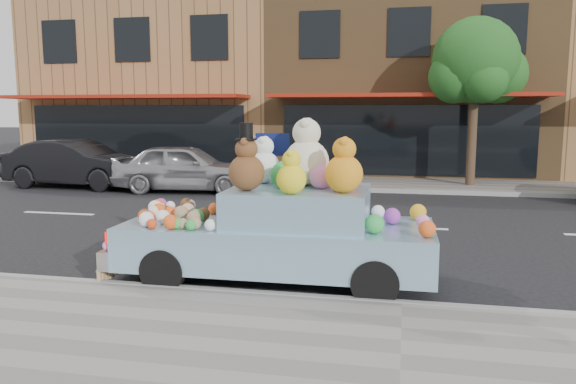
% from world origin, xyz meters
% --- Properties ---
extents(ground, '(120.00, 120.00, 0.00)m').
position_xyz_m(ground, '(0.00, 0.00, 0.00)').
color(ground, black).
rests_on(ground, ground).
extents(near_sidewalk, '(60.00, 3.00, 0.12)m').
position_xyz_m(near_sidewalk, '(0.00, -6.50, 0.06)').
color(near_sidewalk, gray).
rests_on(near_sidewalk, ground).
extents(far_sidewalk, '(60.00, 3.00, 0.12)m').
position_xyz_m(far_sidewalk, '(0.00, 6.50, 0.06)').
color(far_sidewalk, gray).
rests_on(far_sidewalk, ground).
extents(near_kerb, '(60.00, 0.12, 0.13)m').
position_xyz_m(near_kerb, '(0.00, -5.00, 0.07)').
color(near_kerb, gray).
rests_on(near_kerb, ground).
extents(far_kerb, '(60.00, 0.12, 0.13)m').
position_xyz_m(far_kerb, '(0.00, 5.00, 0.07)').
color(far_kerb, gray).
rests_on(far_kerb, ground).
extents(storefront_left, '(10.00, 9.80, 7.30)m').
position_xyz_m(storefront_left, '(-10.00, 11.97, 3.64)').
color(storefront_left, olive).
rests_on(storefront_left, ground).
extents(storefront_mid, '(10.00, 9.80, 7.30)m').
position_xyz_m(storefront_mid, '(0.00, 11.97, 3.64)').
color(storefront_mid, brown).
rests_on(storefront_mid, ground).
extents(street_tree, '(3.00, 2.70, 5.22)m').
position_xyz_m(street_tree, '(2.03, 6.55, 3.69)').
color(street_tree, '#38281C').
rests_on(street_tree, ground).
extents(car_silver, '(4.39, 2.15, 1.44)m').
position_xyz_m(car_silver, '(-6.43, 4.03, 0.72)').
color(car_silver, '#A0A0A5').
rests_on(car_silver, ground).
extents(car_dark, '(4.68, 1.91, 1.51)m').
position_xyz_m(car_dark, '(-10.16, 4.21, 0.75)').
color(car_dark, black).
rests_on(car_dark, ground).
extents(art_car, '(4.51, 1.82, 2.31)m').
position_xyz_m(art_car, '(-1.71, -4.12, 0.82)').
color(art_car, black).
rests_on(art_car, ground).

